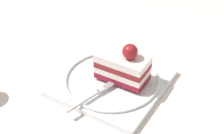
# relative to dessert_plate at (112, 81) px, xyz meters

# --- Properties ---
(ground_plane) EXTENTS (2.40, 2.40, 0.00)m
(ground_plane) POSITION_rel_dessert_plate_xyz_m (-0.02, -0.01, -0.01)
(ground_plane) COLOR silver
(dessert_plate) EXTENTS (0.25, 0.25, 0.02)m
(dessert_plate) POSITION_rel_dessert_plate_xyz_m (0.00, 0.00, 0.00)
(dessert_plate) COLOR white
(dessert_plate) RESTS_ON ground_plane
(cake_slice) EXTENTS (0.12, 0.08, 0.09)m
(cake_slice) POSITION_rel_dessert_plate_xyz_m (0.02, 0.01, 0.04)
(cake_slice) COLOR maroon
(cake_slice) RESTS_ON dessert_plate
(fork) EXTENTS (0.02, 0.13, 0.00)m
(fork) POSITION_rel_dessert_plate_xyz_m (0.01, -0.07, 0.01)
(fork) COLOR silver
(fork) RESTS_ON dessert_plate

